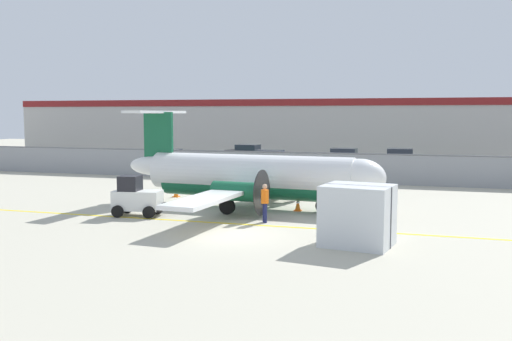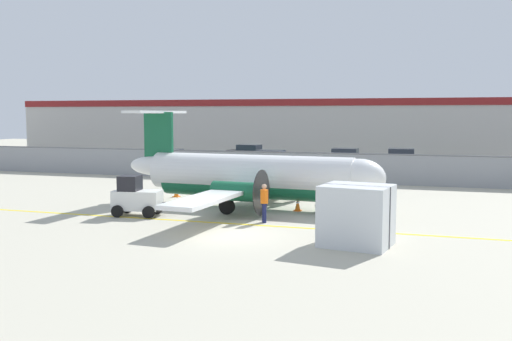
{
  "view_description": "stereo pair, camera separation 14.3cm",
  "coord_description": "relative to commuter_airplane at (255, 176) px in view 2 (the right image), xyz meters",
  "views": [
    {
      "loc": [
        7.46,
        -20.99,
        4.74
      ],
      "look_at": [
        -1.23,
        7.34,
        1.8
      ],
      "focal_mm": 40.0,
      "sensor_mm": 36.0,
      "label": 1
    },
    {
      "loc": [
        7.59,
        -20.95,
        4.74
      ],
      "look_at": [
        -1.23,
        7.34,
        1.8
      ],
      "focal_mm": 40.0,
      "sensor_mm": 36.0,
      "label": 2
    }
  ],
  "objects": [
    {
      "name": "traffic_cone_near_left",
      "position": [
        -1.87,
        2.11,
        -1.29
      ],
      "size": [
        0.36,
        0.36,
        0.64
      ],
      "color": "orange",
      "rests_on": "ground"
    },
    {
      "name": "background_building",
      "position": [
        0.99,
        41.66,
        1.66
      ],
      "size": [
        91.0,
        8.1,
        6.5
      ],
      "color": "beige",
      "rests_on": "ground"
    },
    {
      "name": "commuter_airplane",
      "position": [
        0.0,
        0.0,
        0.0
      ],
      "size": [
        13.94,
        16.07,
        4.92
      ],
      "rotation": [
        0.0,
        0.0,
        -0.07
      ],
      "color": "white",
      "rests_on": "ground"
    },
    {
      "name": "parked_car_4",
      "position": [
        6.0,
        24.63,
        -0.71
      ],
      "size": [
        4.25,
        2.1,
        1.58
      ],
      "rotation": [
        0.0,
        0.0,
        0.03
      ],
      "color": "#19662D",
      "rests_on": "parking_lot_strip"
    },
    {
      "name": "parked_car_1",
      "position": [
        -9.14,
        26.91,
        -0.71
      ],
      "size": [
        4.39,
        2.43,
        1.58
      ],
      "rotation": [
        0.0,
        0.0,
        3.01
      ],
      "color": "black",
      "rests_on": "parking_lot_strip"
    },
    {
      "name": "parking_lot_strip",
      "position": [
        0.99,
        23.18,
        -1.54
      ],
      "size": [
        98.0,
        17.0,
        0.12
      ],
      "color": "#38383A",
      "rests_on": "ground"
    },
    {
      "name": "traffic_cone_far_left",
      "position": [
        -5.44,
        2.31,
        -1.29
      ],
      "size": [
        0.36,
        0.36,
        0.64
      ],
      "color": "orange",
      "rests_on": "ground"
    },
    {
      "name": "traffic_cone_far_right",
      "position": [
        2.3,
        -0.26,
        -1.29
      ],
      "size": [
        0.36,
        0.36,
        0.64
      ],
      "color": "orange",
      "rests_on": "ground"
    },
    {
      "name": "parked_car_2",
      "position": [
        -4.49,
        19.08,
        -0.71
      ],
      "size": [
        4.34,
        2.31,
        1.58
      ],
      "rotation": [
        0.0,
        0.0,
        -0.09
      ],
      "color": "silver",
      "rests_on": "parking_lot_strip"
    },
    {
      "name": "parked_car_0",
      "position": [
        -13.38,
        17.79,
        -0.71
      ],
      "size": [
        4.27,
        2.15,
        1.58
      ],
      "rotation": [
        0.0,
        0.0,
        -0.05
      ],
      "color": "#19662D",
      "rests_on": "parking_lot_strip"
    },
    {
      "name": "traffic_cone_near_right",
      "position": [
        6.39,
        0.36,
        -1.29
      ],
      "size": [
        0.36,
        0.36,
        0.64
      ],
      "color": "orange",
      "rests_on": "ground"
    },
    {
      "name": "ground_plane",
      "position": [
        0.99,
        -4.32,
        -1.6
      ],
      "size": [
        140.0,
        140.0,
        0.01
      ],
      "color": "#B2AD99"
    },
    {
      "name": "ground_crew_worker",
      "position": [
        1.58,
        -3.62,
        -0.65
      ],
      "size": [
        0.45,
        0.53,
        1.7
      ],
      "rotation": [
        0.0,
        0.0,
        0.45
      ],
      "color": "#191E4C",
      "rests_on": "ground"
    },
    {
      "name": "cargo_container",
      "position": [
        6.01,
        -6.85,
        -0.5
      ],
      "size": [
        2.69,
        2.37,
        2.2
      ],
      "rotation": [
        0.0,
        0.0,
        -0.16
      ],
      "color": "silver",
      "rests_on": "ground"
    },
    {
      "name": "parked_car_5",
      "position": [
        11.13,
        16.9,
        -0.71
      ],
      "size": [
        4.35,
        2.33,
        1.58
      ],
      "rotation": [
        0.0,
        0.0,
        0.1
      ],
      "color": "black",
      "rests_on": "parking_lot_strip"
    },
    {
      "name": "perimeter_fence",
      "position": [
        0.99,
        11.68,
        -0.49
      ],
      "size": [
        98.0,
        0.1,
        2.1
      ],
      "color": "gray",
      "rests_on": "ground"
    },
    {
      "name": "baggage_tug",
      "position": [
        -4.62,
        -3.76,
        -0.75
      ],
      "size": [
        2.46,
        1.66,
        1.88
      ],
      "rotation": [
        0.0,
        0.0,
        0.15
      ],
      "color": "silver",
      "rests_on": "ground"
    },
    {
      "name": "parked_car_3",
      "position": [
        0.96,
        23.52,
        -0.71
      ],
      "size": [
        4.25,
        2.11,
        1.58
      ],
      "rotation": [
        0.0,
        0.0,
        3.11
      ],
      "color": "#19662D",
      "rests_on": "parking_lot_strip"
    }
  ]
}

